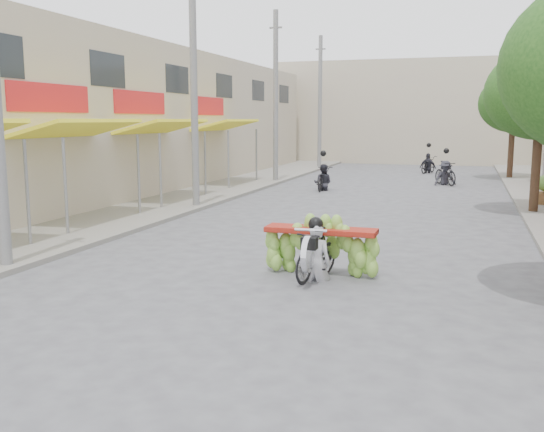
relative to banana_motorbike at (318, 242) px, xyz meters
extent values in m
plane|color=#58585D|center=(-0.70, -4.36, -0.68)|extent=(120.00, 120.00, 0.00)
cube|color=gray|center=(-7.70, 10.64, -0.62)|extent=(4.00, 60.00, 0.12)
cube|color=#B6A990|center=(-12.70, 9.64, 2.32)|extent=(8.00, 40.00, 6.00)
cylinder|color=slate|center=(-7.00, 0.44, 0.60)|extent=(0.08, 0.08, 2.55)
cube|color=yellow|center=(-7.82, 3.64, 2.07)|extent=(1.77, 4.00, 0.53)
cylinder|color=slate|center=(-7.00, 1.84, 0.60)|extent=(0.08, 0.08, 2.55)
cylinder|color=slate|center=(-7.00, 5.44, 0.60)|extent=(0.08, 0.08, 2.55)
cube|color=red|center=(-8.70, 3.64, 2.92)|extent=(0.10, 3.50, 0.80)
cube|color=yellow|center=(-7.82, 8.64, 2.07)|extent=(1.77, 4.00, 0.53)
cylinder|color=slate|center=(-7.00, 6.84, 0.60)|extent=(0.08, 0.08, 2.55)
cylinder|color=slate|center=(-7.00, 10.44, 0.60)|extent=(0.08, 0.08, 2.55)
cube|color=red|center=(-8.70, 8.64, 2.92)|extent=(0.10, 3.50, 0.80)
cube|color=yellow|center=(-7.82, 14.64, 2.07)|extent=(1.77, 4.00, 0.53)
cylinder|color=slate|center=(-7.00, 12.84, 0.60)|extent=(0.08, 0.08, 2.55)
cylinder|color=slate|center=(-7.00, 16.44, 0.60)|extent=(0.08, 0.08, 2.55)
cube|color=red|center=(-8.70, 14.64, 2.92)|extent=(0.10, 3.50, 0.80)
cube|color=#1E2328|center=(-8.72, 6.64, 3.92)|extent=(0.08, 2.00, 1.10)
cube|color=#1E2328|center=(-8.72, 11.64, 3.92)|extent=(0.08, 2.00, 1.10)
cube|color=#1E2328|center=(-8.72, 16.64, 3.92)|extent=(0.08, 2.00, 1.10)
cube|color=#1E2328|center=(-8.72, 21.64, 3.92)|extent=(0.08, 2.00, 1.10)
cube|color=#1E2328|center=(-8.72, 26.64, 3.92)|extent=(0.08, 2.00, 1.10)
cylinder|color=slate|center=(5.60, 15.74, 0.60)|extent=(0.08, 0.08, 2.55)
cylinder|color=slate|center=(5.60, 19.54, 0.60)|extent=(0.08, 0.08, 2.55)
cube|color=#B6A990|center=(-0.70, 33.64, 2.82)|extent=(20.00, 6.00, 7.00)
cylinder|color=slate|center=(-6.10, 7.64, 3.32)|extent=(0.24, 0.24, 8.00)
cylinder|color=slate|center=(-6.10, 16.64, 3.32)|extent=(0.24, 0.24, 8.00)
cube|color=slate|center=(-6.10, 16.64, 6.52)|extent=(0.60, 0.08, 0.08)
cylinder|color=slate|center=(-6.10, 25.64, 3.32)|extent=(0.24, 0.24, 8.00)
cube|color=slate|center=(-6.10, 25.64, 6.52)|extent=(0.60, 0.08, 0.08)
cylinder|color=#3A2719|center=(4.70, 9.64, 0.92)|extent=(0.28, 0.28, 3.20)
ellipsoid|color=#265318|center=(4.70, 9.64, 3.12)|extent=(3.40, 3.40, 2.90)
cylinder|color=#3A2719|center=(4.70, 21.64, 0.92)|extent=(0.28, 0.28, 3.20)
ellipsoid|color=#265318|center=(4.70, 21.64, 3.12)|extent=(3.40, 3.40, 2.90)
imported|color=black|center=(0.00, -0.14, -0.19)|extent=(0.84, 1.71, 0.97)
cylinder|color=silver|center=(0.00, -0.79, -0.06)|extent=(0.10, 0.66, 0.66)
cube|color=black|center=(0.00, -0.69, 0.12)|extent=(0.28, 0.22, 0.22)
cylinder|color=silver|center=(0.00, -0.59, 0.34)|extent=(0.60, 0.05, 0.05)
cube|color=maroon|center=(0.00, 0.21, 0.20)|extent=(2.15, 0.55, 0.10)
imported|color=#BBBBC3|center=(0.00, -0.19, 0.42)|extent=(0.57, 0.43, 1.60)
sphere|color=black|center=(0.00, -0.22, 1.19)|extent=(0.28, 0.28, 0.28)
imported|color=black|center=(-3.20, 14.16, -0.20)|extent=(0.67, 1.73, 0.97)
imported|color=#292830|center=(-3.20, 14.16, 0.45)|extent=(0.80, 0.49, 1.65)
sphere|color=black|center=(-3.20, 14.16, 0.90)|extent=(0.26, 0.26, 0.26)
imported|color=black|center=(1.70, 17.92, -0.12)|extent=(1.44, 1.89, 1.11)
imported|color=#292830|center=(1.70, 17.92, 0.45)|extent=(1.19, 1.02, 1.65)
sphere|color=black|center=(1.70, 17.92, 0.90)|extent=(0.26, 0.26, 0.26)
imported|color=black|center=(0.54, 24.24, -0.21)|extent=(1.14, 1.79, 0.94)
imported|color=#292830|center=(0.54, 24.24, 0.45)|extent=(1.09, 0.83, 1.65)
sphere|color=black|center=(0.54, 24.24, 0.90)|extent=(0.26, 0.26, 0.26)
camera|label=1|loc=(2.62, -11.02, 2.31)|focal=40.00mm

